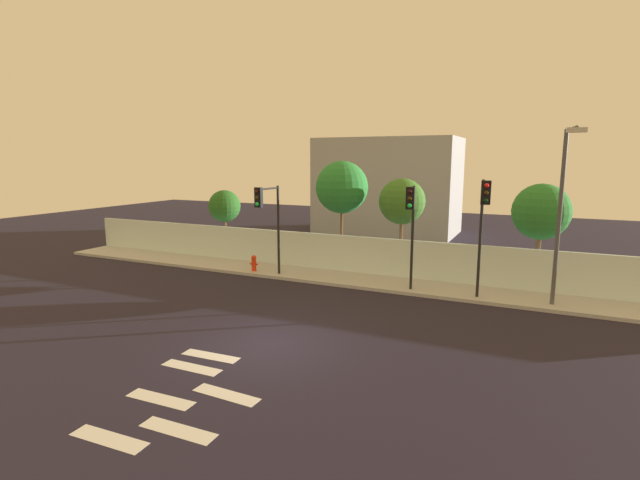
% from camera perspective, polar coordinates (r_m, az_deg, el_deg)
% --- Properties ---
extents(ground_plane, '(80.00, 80.00, 0.00)m').
position_cam_1_polar(ground_plane, '(15.18, -6.09, -12.37)').
color(ground_plane, black).
extents(sidewalk, '(36.00, 2.40, 0.15)m').
position_cam_1_polar(sidewalk, '(22.21, 4.90, -4.94)').
color(sidewalk, '#ADADAD').
rests_on(sidewalk, ground).
extents(perimeter_wall, '(36.00, 0.18, 1.80)m').
position_cam_1_polar(perimeter_wall, '(23.18, 6.04, -1.86)').
color(perimeter_wall, silver).
rests_on(perimeter_wall, sidewalk).
extents(crosswalk_marking, '(3.61, 4.77, 0.01)m').
position_cam_1_polar(crosswalk_marking, '(12.65, -16.32, -17.45)').
color(crosswalk_marking, silver).
rests_on(crosswalk_marking, ground).
extents(traffic_light_left, '(0.45, 1.22, 4.77)m').
position_cam_1_polar(traffic_light_left, '(19.24, 19.16, 3.00)').
color(traffic_light_left, black).
rests_on(traffic_light_left, sidewalk).
extents(traffic_light_center, '(0.36, 1.19, 4.46)m').
position_cam_1_polar(traffic_light_center, '(19.74, 10.99, 2.91)').
color(traffic_light_center, black).
rests_on(traffic_light_center, sidewalk).
extents(traffic_light_right, '(0.35, 1.85, 4.31)m').
position_cam_1_polar(traffic_light_right, '(21.98, -6.37, 3.51)').
color(traffic_light_right, black).
rests_on(traffic_light_right, sidewalk).
extents(street_lamp_curbside, '(0.62, 2.19, 6.64)m').
position_cam_1_polar(street_lamp_curbside, '(19.53, 27.25, 4.03)').
color(street_lamp_curbside, '#4C4C51').
rests_on(street_lamp_curbside, sidewalk).
extents(fire_hydrant, '(0.44, 0.26, 0.80)m').
position_cam_1_polar(fire_hydrant, '(23.87, -8.01, -2.72)').
color(fire_hydrant, red).
rests_on(fire_hydrant, sidewalk).
extents(roadside_tree_leftmost, '(1.89, 1.89, 3.91)m').
position_cam_1_polar(roadside_tree_leftmost, '(28.43, -11.50, 4.02)').
color(roadside_tree_leftmost, brown).
rests_on(roadside_tree_leftmost, ground).
extents(roadside_tree_midleft, '(2.73, 2.73, 5.63)m').
position_cam_1_polar(roadside_tree_midleft, '(24.63, 2.66, 6.38)').
color(roadside_tree_midleft, brown).
rests_on(roadside_tree_midleft, ground).
extents(roadside_tree_midright, '(2.29, 2.29, 4.79)m').
position_cam_1_polar(roadside_tree_midright, '(23.65, 9.90, 4.59)').
color(roadside_tree_midright, brown).
rests_on(roadside_tree_midright, ground).
extents(roadside_tree_rightmost, '(2.48, 2.48, 4.66)m').
position_cam_1_polar(roadside_tree_rightmost, '(22.86, 25.22, 3.08)').
color(roadside_tree_rightmost, brown).
rests_on(roadside_tree_rightmost, ground).
extents(low_building_distant, '(10.50, 6.00, 7.28)m').
position_cam_1_polar(low_building_distant, '(37.13, 8.22, 6.49)').
color(low_building_distant, '#9E9E9E').
rests_on(low_building_distant, ground).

